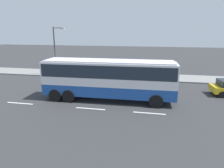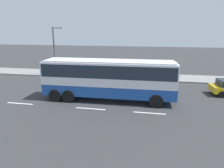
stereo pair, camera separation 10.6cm
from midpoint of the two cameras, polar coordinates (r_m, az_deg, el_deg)
The scene contains 6 objects.
ground_plane at distance 18.47m, azimuth 2.28°, elevation -4.03°, with size 120.00×120.00×0.00m, color #333335.
sidewalk_curb at distance 26.95m, azimuth 5.27°, elevation 2.21°, with size 80.00×4.00×0.15m, color gray.
lane_centreline at distance 18.75m, azimuth -23.71°, elevation -5.04°, with size 24.33×0.16×0.01m.
coach_bus at distance 17.38m, azimuth -0.83°, elevation 2.28°, with size 11.38×2.79×3.54m.
pedestrian_near_curb at distance 27.38m, azimuth -1.52°, elevation 4.68°, with size 0.32×0.32×1.67m.
street_lamp at distance 27.87m, azimuth -15.47°, elevation 9.86°, with size 1.60×0.24×6.27m.
Camera 1 is at (2.74, -17.24, 6.03)m, focal length 32.41 mm.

